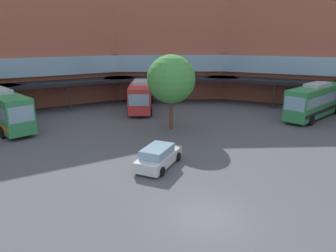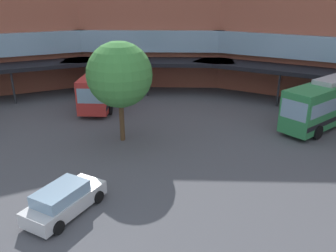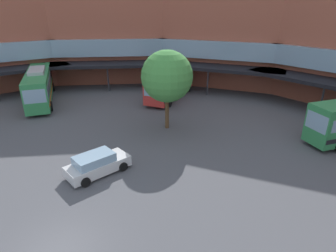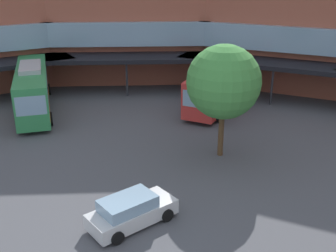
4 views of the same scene
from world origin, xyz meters
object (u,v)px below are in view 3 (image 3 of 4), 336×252
(bus_4, at_px, (170,83))
(parked_car, at_px, (97,164))
(plaza_tree, at_px, (167,77))
(bus_2, at_px, (39,85))

(bus_4, bearing_deg, parked_car, 6.27)
(parked_car, height_order, plaza_tree, plaza_tree)
(parked_car, bearing_deg, bus_2, 81.47)
(parked_car, xyz_separation_m, plaza_tree, (1.48, 9.34, 4.29))
(parked_car, bearing_deg, plaza_tree, 17.50)
(bus_2, height_order, parked_car, bus_2)
(plaza_tree, bearing_deg, bus_2, 173.90)
(bus_4, xyz_separation_m, parked_car, (1.82, -18.58, -1.14))
(bus_2, distance_m, plaza_tree, 17.82)
(bus_4, height_order, plaza_tree, plaza_tree)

